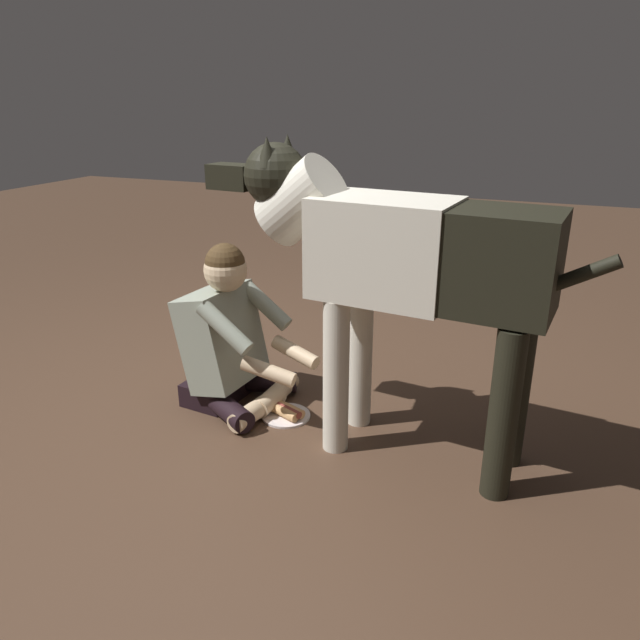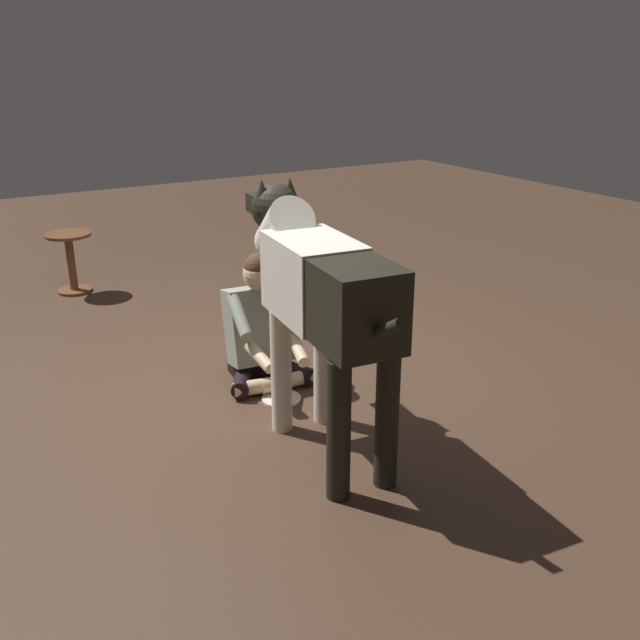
{
  "view_description": "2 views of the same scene",
  "coord_description": "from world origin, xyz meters",
  "px_view_note": "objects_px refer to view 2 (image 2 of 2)",
  "views": [
    {
      "loc": [
        -1.51,
        2.32,
        1.5
      ],
      "look_at": [
        -0.59,
        0.01,
        0.56
      ],
      "focal_mm": 33.26,
      "sensor_mm": 36.0,
      "label": 1
    },
    {
      "loc": [
        -3.88,
        1.78,
        2.01
      ],
      "look_at": [
        -0.61,
        -0.18,
        0.56
      ],
      "focal_mm": 40.03,
      "sensor_mm": 36.0,
      "label": 2
    }
  ],
  "objects_px": {
    "large_dog": "(319,290)",
    "person_sitting_on_floor": "(261,329)",
    "hot_dog_on_plate": "(281,396)",
    "round_side_table": "(71,257)"
  },
  "relations": [
    {
      "from": "large_dog",
      "to": "round_side_table",
      "type": "relative_size",
      "value": 3.26
    },
    {
      "from": "hot_dog_on_plate",
      "to": "round_side_table",
      "type": "height_order",
      "value": "round_side_table"
    },
    {
      "from": "hot_dog_on_plate",
      "to": "large_dog",
      "type": "bearing_deg",
      "value": 173.79
    },
    {
      "from": "round_side_table",
      "to": "person_sitting_on_floor",
      "type": "bearing_deg",
      "value": -165.69
    },
    {
      "from": "hot_dog_on_plate",
      "to": "round_side_table",
      "type": "relative_size",
      "value": 0.46
    },
    {
      "from": "person_sitting_on_floor",
      "to": "large_dog",
      "type": "xyz_separation_m",
      "value": [
        -0.87,
        0.09,
        0.53
      ]
    },
    {
      "from": "large_dog",
      "to": "person_sitting_on_floor",
      "type": "bearing_deg",
      "value": -6.21
    },
    {
      "from": "large_dog",
      "to": "hot_dog_on_plate",
      "type": "xyz_separation_m",
      "value": [
        0.55,
        -0.06,
        -0.85
      ]
    },
    {
      "from": "person_sitting_on_floor",
      "to": "hot_dog_on_plate",
      "type": "distance_m",
      "value": 0.46
    },
    {
      "from": "hot_dog_on_plate",
      "to": "round_side_table",
      "type": "xyz_separation_m",
      "value": [
        2.78,
        0.59,
        0.29
      ]
    }
  ]
}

